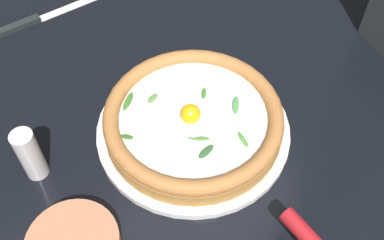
# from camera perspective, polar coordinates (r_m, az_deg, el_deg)

# --- Properties ---
(ground_plane) EXTENTS (2.40, 2.40, 0.03)m
(ground_plane) POSITION_cam_1_polar(r_m,az_deg,el_deg) (0.75, -0.84, -0.33)
(ground_plane) COLOR black
(ground_plane) RESTS_ON ground
(pizza_plate) EXTENTS (0.30, 0.30, 0.01)m
(pizza_plate) POSITION_cam_1_polar(r_m,az_deg,el_deg) (0.71, -0.00, -1.28)
(pizza_plate) COLOR white
(pizza_plate) RESTS_ON ground
(pizza) EXTENTS (0.27, 0.27, 0.06)m
(pizza) POSITION_cam_1_polar(r_m,az_deg,el_deg) (0.69, -0.00, 0.07)
(pizza) COLOR #AF7738
(pizza) RESTS_ON pizza_plate
(table_knife) EXTENTS (0.06, 0.21, 0.01)m
(table_knife) POSITION_cam_1_polar(r_m,az_deg,el_deg) (0.94, -18.81, 11.68)
(table_knife) COLOR silver
(table_knife) RESTS_ON ground
(pepper_shaker) EXTENTS (0.03, 0.03, 0.09)m
(pepper_shaker) POSITION_cam_1_polar(r_m,az_deg,el_deg) (0.68, -19.42, -4.06)
(pepper_shaker) COLOR silver
(pepper_shaker) RESTS_ON ground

